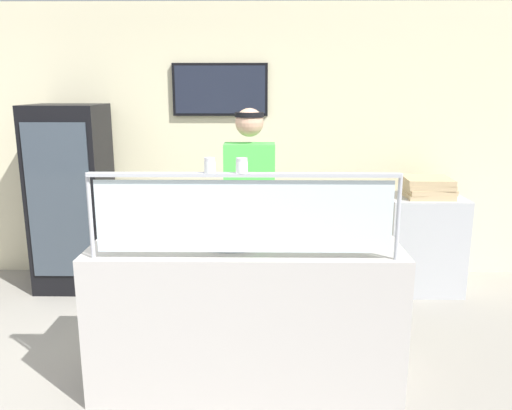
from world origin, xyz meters
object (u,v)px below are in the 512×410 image
object	(u,v)px
pepper_flake_shaker	(242,166)
worker_figure	(250,208)
parmesan_shaker	(210,166)
pizza_box_stack	(427,187)
drink_fridge	(72,198)
pizza_server	(234,238)
pizza_tray	(230,241)

from	to	relation	value
pepper_flake_shaker	worker_figure	bearing A→B (deg)	88.87
parmesan_shaker	pizza_box_stack	bearing A→B (deg)	46.21
pepper_flake_shaker	pizza_box_stack	xyz separation A→B (m)	(1.64, 1.90, -0.48)
parmesan_shaker	drink_fridge	xyz separation A→B (m)	(-1.52, 1.94, -0.61)
worker_figure	pizza_box_stack	distance (m)	1.84
pizza_server	parmesan_shaker	bearing A→B (deg)	-125.86
pizza_tray	parmesan_shaker	xyz separation A→B (m)	(-0.09, -0.30, 0.52)
pepper_flake_shaker	pizza_box_stack	world-z (taller)	pepper_flake_shaker
worker_figure	drink_fridge	distance (m)	1.96
pizza_tray	pizza_box_stack	world-z (taller)	pizza_box_stack
pizza_server	pepper_flake_shaker	size ratio (longest dim) A/B	3.34
parmesan_shaker	worker_figure	xyz separation A→B (m)	(0.20, 1.02, -0.48)
pizza_server	pepper_flake_shaker	world-z (taller)	pepper_flake_shaker
pepper_flake_shaker	drink_fridge	distance (m)	2.65
pepper_flake_shaker	pizza_tray	bearing A→B (deg)	106.36
worker_figure	pizza_box_stack	size ratio (longest dim) A/B	4.00
worker_figure	parmesan_shaker	bearing A→B (deg)	-100.91
pizza_server	drink_fridge	world-z (taller)	drink_fridge
pepper_flake_shaker	drink_fridge	size ratio (longest dim) A/B	0.05
pizza_tray	parmesan_shaker	distance (m)	0.61
parmesan_shaker	worker_figure	bearing A→B (deg)	79.09
worker_figure	pizza_tray	bearing A→B (deg)	-98.49
pizza_box_stack	worker_figure	bearing A→B (deg)	-151.54
pizza_box_stack	pizza_server	bearing A→B (deg)	-136.52
pizza_server	pizza_box_stack	bearing A→B (deg)	29.46
parmesan_shaker	worker_figure	size ratio (longest dim) A/B	0.05
worker_figure	drink_fridge	bearing A→B (deg)	151.80
worker_figure	pizza_box_stack	bearing A→B (deg)	28.46
parmesan_shaker	pizza_box_stack	distance (m)	2.67
pizza_tray	worker_figure	bearing A→B (deg)	81.51
drink_fridge	pizza_box_stack	world-z (taller)	drink_fridge
pizza_tray	worker_figure	world-z (taller)	worker_figure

